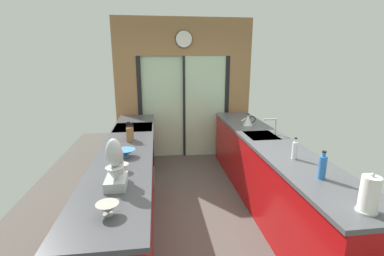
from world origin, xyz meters
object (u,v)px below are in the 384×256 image
at_px(soap_bottle_near, 322,167).
at_px(knife_block, 130,134).
at_px(mixing_bowl_far, 125,153).
at_px(paper_towel_roll, 369,195).
at_px(mixing_bowl_near, 108,209).
at_px(kettle, 248,120).
at_px(stand_mixer, 115,168).
at_px(mixing_bowl_mid, 121,168).
at_px(oven_range, 135,155).
at_px(soap_bottle_far, 295,150).

bearing_deg(soap_bottle_near, knife_block, 142.06).
relative_size(mixing_bowl_far, paper_towel_roll, 0.74).
relative_size(mixing_bowl_near, kettle, 0.67).
bearing_deg(mixing_bowl_far, stand_mixer, -90.00).
xyz_separation_m(mixing_bowl_far, knife_block, (-0.00, 0.59, 0.05)).
relative_size(mixing_bowl_far, soap_bottle_near, 0.83).
xyz_separation_m(mixing_bowl_far, soap_bottle_near, (1.78, -0.80, 0.07)).
xyz_separation_m(mixing_bowl_mid, kettle, (1.78, 1.62, 0.05)).
height_order(mixing_bowl_far, kettle, kettle).
xyz_separation_m(oven_range, soap_bottle_far, (1.80, -1.63, 0.56)).
distance_m(oven_range, soap_bottle_near, 2.84).
bearing_deg(soap_bottle_near, stand_mixer, 177.40).
height_order(oven_range, soap_bottle_near, soap_bottle_near).
bearing_deg(oven_range, stand_mixer, -89.48).
height_order(oven_range, mixing_bowl_mid, mixing_bowl_mid).
relative_size(mixing_bowl_mid, soap_bottle_near, 0.57).
distance_m(knife_block, stand_mixer, 1.31).
height_order(oven_range, paper_towel_roll, paper_towel_roll).
height_order(soap_bottle_near, paper_towel_roll, paper_towel_roll).
distance_m(kettle, soap_bottle_far, 1.51).
bearing_deg(kettle, paper_towel_roll, -90.05).
height_order(knife_block, soap_bottle_near, soap_bottle_near).
distance_m(oven_range, mixing_bowl_near, 2.53).
xyz_separation_m(oven_range, stand_mixer, (0.02, -2.04, 0.63)).
bearing_deg(kettle, mixing_bowl_near, -127.15).
bearing_deg(stand_mixer, oven_range, 90.52).
bearing_deg(soap_bottle_far, kettle, 89.92).
bearing_deg(knife_block, stand_mixer, -90.00).
distance_m(knife_block, soap_bottle_near, 2.26).
xyz_separation_m(mixing_bowl_near, paper_towel_roll, (1.78, -0.19, 0.08)).
xyz_separation_m(soap_bottle_near, paper_towel_roll, (0.00, -0.54, 0.02)).
height_order(oven_range, mixing_bowl_near, mixing_bowl_near).
bearing_deg(paper_towel_roll, mixing_bowl_mid, 152.45).
height_order(mixing_bowl_near, paper_towel_roll, paper_towel_roll).
distance_m(stand_mixer, paper_towel_roll, 1.89).
relative_size(kettle, soap_bottle_near, 0.91).
bearing_deg(stand_mixer, soap_bottle_far, 13.04).
height_order(kettle, soap_bottle_far, soap_bottle_far).
bearing_deg(mixing_bowl_mid, mixing_bowl_near, -90.00).
bearing_deg(mixing_bowl_near, soap_bottle_near, 11.08).
xyz_separation_m(mixing_bowl_near, mixing_bowl_mid, (0.00, 0.74, -0.00)).
relative_size(mixing_bowl_near, stand_mixer, 0.38).
bearing_deg(paper_towel_roll, soap_bottle_near, 90.00).
bearing_deg(stand_mixer, mixing_bowl_mid, 90.00).
bearing_deg(mixing_bowl_near, paper_towel_roll, -6.17).
height_order(mixing_bowl_near, stand_mixer, stand_mixer).
distance_m(knife_block, kettle, 1.89).
relative_size(stand_mixer, soap_bottle_near, 1.62).
xyz_separation_m(oven_range, mixing_bowl_near, (0.02, -2.47, 0.51)).
xyz_separation_m(mixing_bowl_near, soap_bottle_near, (1.78, 0.35, 0.07)).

